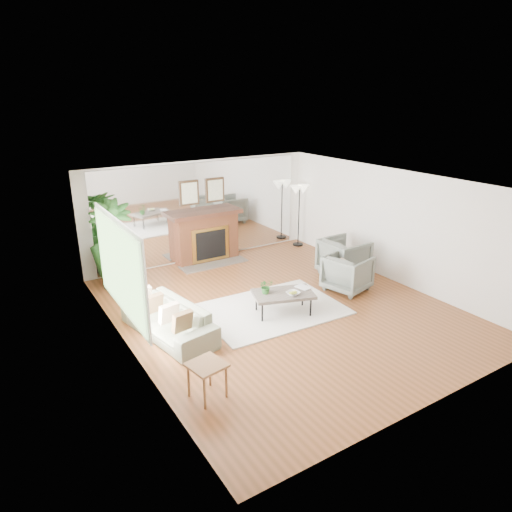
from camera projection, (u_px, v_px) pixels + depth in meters
ground at (281, 309)px, 9.02m from camera, size 7.00×7.00×0.00m
wall_left at (126, 282)px, 7.10m from camera, size 0.02×7.00×2.50m
wall_right at (393, 226)px, 10.09m from camera, size 0.02×7.00×2.50m
wall_back at (202, 211)px, 11.38m from camera, size 6.00×0.02×2.50m
mirror_panel at (202, 211)px, 11.37m from camera, size 5.40×0.04×2.40m
window_panel at (119, 267)px, 7.40m from camera, size 0.04×2.40×1.50m
fireplace at (207, 236)px, 11.40m from camera, size 1.85×0.83×2.05m
area_rug at (272, 309)px, 8.95m from camera, size 2.76×2.02×0.03m
coffee_table at (283, 295)px, 8.65m from camera, size 1.28×0.99×0.45m
sofa at (168, 320)px, 7.94m from camera, size 1.14×2.12×0.59m
armchair_back at (344, 257)px, 10.56m from camera, size 1.00×0.97×0.87m
armchair_front at (347, 273)px, 9.75m from camera, size 1.05×1.03×0.79m
side_table at (207, 369)px, 6.25m from camera, size 0.55×0.55×0.53m
potted_ficus at (112, 242)px, 9.73m from camera, size 1.06×1.06×1.91m
floor_lamp at (300, 194)px, 12.31m from camera, size 0.55×0.31×1.69m
tabletop_plant at (266, 286)px, 8.57m from camera, size 0.30×0.27×0.29m
fruit_bowl at (293, 293)px, 8.54m from camera, size 0.28×0.28×0.06m
book at (300, 289)px, 8.78m from camera, size 0.26×0.32×0.02m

